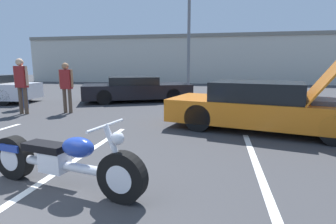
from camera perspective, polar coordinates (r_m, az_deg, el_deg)
parking_stripe_middle at (r=4.53m, az=-22.68°, el=-11.75°), size 0.12×5.57×0.01m
parking_stripe_back at (r=3.89m, az=20.37°, el=-15.30°), size 0.12×5.57×0.01m
far_building at (r=26.09m, az=5.08°, el=11.62°), size 32.00×4.20×4.40m
light_pole at (r=16.29m, az=4.89°, el=19.41°), size 1.21×0.28×7.78m
motorcycle at (r=3.78m, az=-22.03°, el=-9.90°), size 2.43×0.82×0.95m
show_car_hood_open at (r=7.04m, az=20.28°, el=1.10°), size 5.05×2.91×2.14m
parked_car_right_row at (r=12.18m, az=-6.87°, el=4.96°), size 5.16×3.70×1.12m
spectator_near_motorcycle at (r=10.05m, az=-29.31°, el=5.92°), size 0.52×0.24×1.86m
spectator_by_show_car at (r=11.37m, az=-29.10°, el=5.57°), size 0.52×0.22×1.65m
spectator_midground at (r=9.64m, az=-21.26°, el=5.83°), size 0.52×0.23×1.72m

